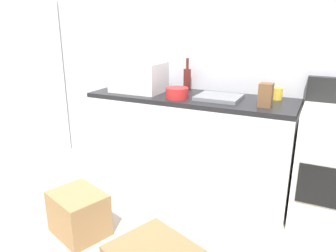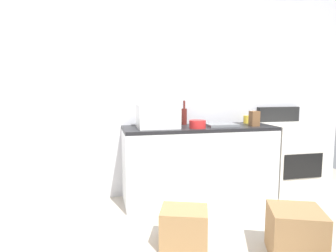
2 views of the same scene
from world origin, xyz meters
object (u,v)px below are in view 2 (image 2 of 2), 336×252
at_px(stove_oven, 288,157).
at_px(mixing_bowl, 197,124).
at_px(cardboard_box_small, 295,233).
at_px(coffee_mug, 247,119).
at_px(refrigerator, 10,134).
at_px(microwave, 158,116).
at_px(knife_block, 254,119).
at_px(wine_bottle, 184,116).
at_px(cardboard_box_medium, 184,227).

xyz_separation_m(stove_oven, mixing_bowl, (-1.29, -0.14, 0.48)).
bearing_deg(cardboard_box_small, coffee_mug, 77.08).
relative_size(refrigerator, stove_oven, 1.60).
relative_size(microwave, cardboard_box_small, 1.15).
bearing_deg(knife_block, cardboard_box_small, -103.59).
relative_size(wine_bottle, coffee_mug, 3.00).
height_order(refrigerator, cardboard_box_small, refrigerator).
height_order(stove_oven, microwave, microwave).
height_order(wine_bottle, mixing_bowl, wine_bottle).
distance_m(knife_block, mixing_bowl, 0.72).
distance_m(stove_oven, microwave, 1.82).
height_order(cardboard_box_medium, cardboard_box_small, cardboard_box_small).
bearing_deg(coffee_mug, refrigerator, -175.38).
xyz_separation_m(refrigerator, wine_bottle, (1.92, 0.27, 0.13)).
relative_size(coffee_mug, cardboard_box_medium, 0.25).
height_order(knife_block, mixing_bowl, knife_block).
relative_size(knife_block, mixing_bowl, 0.95).
bearing_deg(cardboard_box_small, refrigerator, 151.28).
distance_m(knife_block, cardboard_box_small, 1.51).
distance_m(microwave, cardboard_box_small, 1.79).
bearing_deg(cardboard_box_medium, cardboard_box_small, -23.75).
bearing_deg(mixing_bowl, cardboard_box_small, -71.08).
xyz_separation_m(wine_bottle, mixing_bowl, (0.06, -0.36, -0.06)).
relative_size(knife_block, cardboard_box_medium, 0.45).
bearing_deg(cardboard_box_medium, microwave, 92.21).
xyz_separation_m(microwave, knife_block, (1.16, -0.08, -0.05)).
bearing_deg(stove_oven, cardboard_box_medium, -149.13).
distance_m(microwave, cardboard_box_medium, 1.31).
relative_size(stove_oven, mixing_bowl, 5.79).
distance_m(stove_oven, cardboard_box_small, 1.64).
relative_size(refrigerator, knife_block, 9.80).
bearing_deg(refrigerator, coffee_mug, 4.62).
distance_m(stove_oven, knife_block, 0.78).
height_order(refrigerator, knife_block, refrigerator).
height_order(coffee_mug, knife_block, knife_block).
bearing_deg(coffee_mug, mixing_bowl, -158.05).
bearing_deg(mixing_bowl, cardboard_box_medium, -114.85).
distance_m(microwave, wine_bottle, 0.46).
relative_size(stove_oven, cardboard_box_medium, 2.77).
xyz_separation_m(microwave, mixing_bowl, (0.44, -0.11, -0.09)).
height_order(microwave, cardboard_box_small, microwave).
distance_m(wine_bottle, cardboard_box_medium, 1.53).
bearing_deg(refrigerator, knife_block, -1.37).
distance_m(wine_bottle, knife_block, 0.85).
bearing_deg(knife_block, stove_oven, 11.98).
xyz_separation_m(knife_block, cardboard_box_medium, (-1.12, -0.89, -0.83)).
bearing_deg(stove_oven, microwave, -178.73).
bearing_deg(knife_block, wine_bottle, 156.96).
xyz_separation_m(coffee_mug, mixing_bowl, (-0.77, -0.31, -0.00)).
xyz_separation_m(stove_oven, cardboard_box_medium, (-1.69, -1.01, -0.30)).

